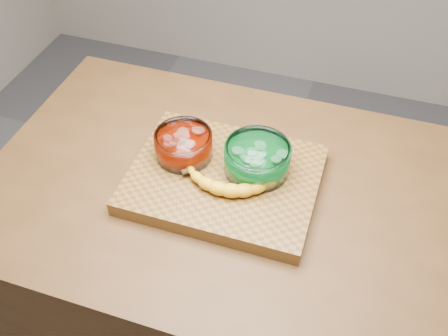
% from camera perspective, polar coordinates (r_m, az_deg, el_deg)
% --- Properties ---
extents(counter, '(1.20, 0.80, 0.90)m').
position_cam_1_polar(counter, '(1.59, -0.00, -12.84)').
color(counter, '#513218').
rests_on(counter, ground).
extents(cutting_board, '(0.45, 0.35, 0.04)m').
position_cam_1_polar(cutting_board, '(1.22, -0.00, -1.31)').
color(cutting_board, brown).
rests_on(cutting_board, counter).
extents(bowl_red, '(0.14, 0.14, 0.07)m').
position_cam_1_polar(bowl_red, '(1.23, -4.62, 2.64)').
color(bowl_red, white).
rests_on(bowl_red, cutting_board).
extents(bowl_green, '(0.16, 0.16, 0.07)m').
position_cam_1_polar(bowl_green, '(1.19, 3.81, 1.05)').
color(bowl_green, white).
rests_on(bowl_green, cutting_board).
extents(banana, '(0.26, 0.14, 0.04)m').
position_cam_1_polar(banana, '(1.17, 0.79, -1.17)').
color(banana, gold).
rests_on(banana, cutting_board).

